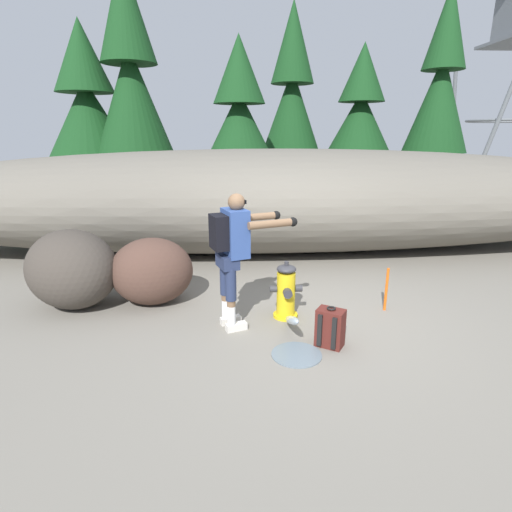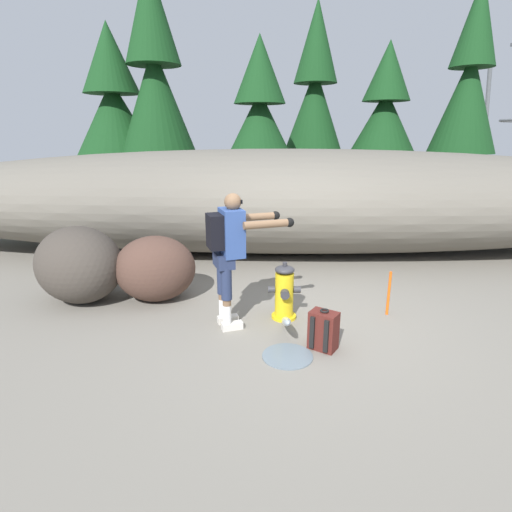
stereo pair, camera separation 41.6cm
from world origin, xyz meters
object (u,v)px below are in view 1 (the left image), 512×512
Objects in this scene: fire_hydrant at (286,292)px; utility_worker at (234,245)px; spare_backpack at (330,328)px; survey_stake at (386,289)px; boulder_mid at (72,269)px; boulder_large at (152,271)px.

fire_hydrant is 0.46× the size of utility_worker.
survey_stake is at bearing -14.74° from spare_backpack.
fire_hydrant reaches higher than spare_backpack.
utility_worker is at bearing -18.89° from boulder_mid.
utility_worker is at bearing 95.11° from spare_backpack.
utility_worker is at bearing -35.19° from boulder_large.
fire_hydrant is at bearing -174.38° from survey_stake.
boulder_large is (-1.81, 0.57, 0.12)m from fire_hydrant.
fire_hydrant is at bearing -17.62° from boulder_large.
survey_stake is at bearing -7.83° from boulder_large.
boulder_mid reaches higher than survey_stake.
boulder_large is (-1.15, 0.81, -0.58)m from utility_worker.
utility_worker reaches higher than survey_stake.
boulder_large is 1.88× the size of survey_stake.
fire_hydrant is 1.62× the size of spare_backpack.
boulder_large is (-2.21, 1.35, 0.26)m from spare_backpack.
utility_worker is 1.28× the size of boulder_mid.
fire_hydrant is at bearing 59.62° from spare_backpack.
spare_backpack is at bearing -62.44° from fire_hydrant.
fire_hydrant is at bearing -0.32° from utility_worker.
boulder_large is at bearing 172.17° from survey_stake.
survey_stake is (0.97, 0.91, 0.08)m from spare_backpack.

